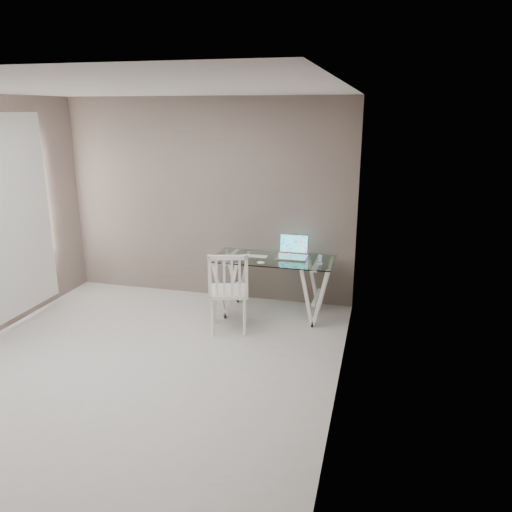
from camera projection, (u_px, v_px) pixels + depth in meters
The scene contains 7 objects.
room at pixel (118, 201), 4.59m from camera, with size 4.50×4.52×2.71m.
desk at pixel (273, 286), 6.32m from camera, with size 1.50×0.70×0.75m.
chair at pixel (229, 289), 5.74m from camera, with size 0.56×0.56×0.99m.
laptop at pixel (293, 251), 6.28m from camera, with size 0.38×0.31×0.27m.
keyboard at pixel (257, 256), 6.29m from camera, with size 0.29×0.13×0.01m, color silver.
mouse at pixel (261, 263), 5.98m from camera, with size 0.10×0.06×0.03m, color silver.
phone_dock at pixel (320, 261), 5.99m from camera, with size 0.06×0.06×0.12m.
Camera 1 is at (2.30, -4.07, 2.53)m, focal length 35.00 mm.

